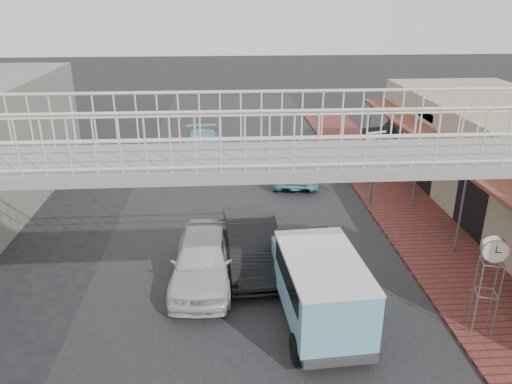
{
  "coord_description": "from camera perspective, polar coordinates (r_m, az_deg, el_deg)",
  "views": [
    {
      "loc": [
        -0.8,
        -13.48,
        8.24
      ],
      "look_at": [
        0.26,
        2.66,
        1.8
      ],
      "focal_mm": 35.0,
      "sensor_mm": 36.0,
      "label": 1
    }
  ],
  "objects": [
    {
      "name": "angkot_far",
      "position": [
        26.38,
        -6.11,
        5.06
      ],
      "size": [
        2.34,
        5.16,
        1.47
      ],
      "primitive_type": "imported",
      "rotation": [
        0.0,
        0.0,
        0.06
      ],
      "color": "#77BBCF",
      "rests_on": "ground"
    },
    {
      "name": "motorcycle_near",
      "position": [
        23.51,
        11.49,
        2.17
      ],
      "size": [
        1.8,
        1.04,
        0.89
      ],
      "primitive_type": "imported",
      "rotation": [
        0.0,
        0.0,
        1.29
      ],
      "color": "black",
      "rests_on": "sidewalk"
    },
    {
      "name": "street_clock",
      "position": [
        13.61,
        25.52,
        -6.44
      ],
      "size": [
        0.69,
        0.62,
        2.66
      ],
      "rotation": [
        0.0,
        0.0,
        -0.27
      ],
      "color": "#59595B",
      "rests_on": "sidewalk"
    },
    {
      "name": "footbridge",
      "position": [
        10.78,
        0.95,
        -6.32
      ],
      "size": [
        16.4,
        2.4,
        6.34
      ],
      "color": "gray",
      "rests_on": "ground"
    },
    {
      "name": "road_strip",
      "position": [
        15.81,
        -0.32,
        -9.67
      ],
      "size": [
        10.0,
        60.0,
        0.01
      ],
      "primitive_type": "cube",
      "color": "black",
      "rests_on": "ground"
    },
    {
      "name": "ground",
      "position": [
        15.82,
        -0.32,
        -9.68
      ],
      "size": [
        120.0,
        120.0,
        0.0
      ],
      "primitive_type": "plane",
      "color": "black",
      "rests_on": "ground"
    },
    {
      "name": "sidewalk",
      "position": [
        19.8,
        18.3,
        -3.9
      ],
      "size": [
        3.0,
        40.0,
        0.1
      ],
      "primitive_type": "cube",
      "color": "brown",
      "rests_on": "ground"
    },
    {
      "name": "dark_sedan",
      "position": [
        16.13,
        -0.5,
        -5.92
      ],
      "size": [
        1.84,
        4.68,
        1.52
      ],
      "primitive_type": "imported",
      "rotation": [
        0.0,
        0.0,
        0.05
      ],
      "color": "black",
      "rests_on": "ground"
    },
    {
      "name": "angkot_curb",
      "position": [
        23.7,
        4.44,
        2.87
      ],
      "size": [
        2.52,
        4.59,
        1.22
      ],
      "primitive_type": "imported",
      "rotation": [
        0.0,
        0.0,
        3.02
      ],
      "color": "#7CD3D7",
      "rests_on": "ground"
    },
    {
      "name": "motorcycle_far",
      "position": [
        26.83,
        13.15,
        4.61
      ],
      "size": [
        1.75,
        0.9,
        1.02
      ],
      "primitive_type": "imported",
      "rotation": [
        0.0,
        0.0,
        1.31
      ],
      "color": "black",
      "rests_on": "sidewalk"
    },
    {
      "name": "arrow_sign",
      "position": [
        20.88,
        15.5,
        5.97
      ],
      "size": [
        2.06,
        1.37,
        3.41
      ],
      "rotation": [
        0.0,
        0.0,
        0.29
      ],
      "color": "#59595B",
      "rests_on": "sidewalk"
    },
    {
      "name": "angkot_van",
      "position": [
        13.2,
        7.3,
        -10.05
      ],
      "size": [
        2.23,
        4.39,
        2.09
      ],
      "rotation": [
        0.0,
        0.0,
        0.07
      ],
      "color": "black",
      "rests_on": "ground"
    },
    {
      "name": "white_hatchback",
      "position": [
        15.32,
        -6.09,
        -7.65
      ],
      "size": [
        2.03,
        4.56,
        1.52
      ],
      "primitive_type": "imported",
      "rotation": [
        0.0,
        0.0,
        -0.05
      ],
      "color": "silver",
      "rests_on": "ground"
    }
  ]
}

